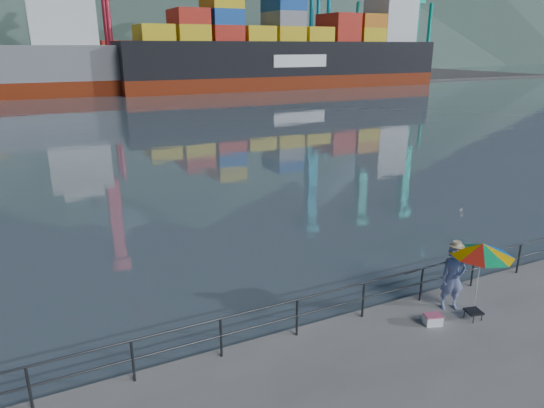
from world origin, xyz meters
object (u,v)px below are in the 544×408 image
Objects in this scene: container_ship at (295,52)px; fisherman at (453,278)px; beach_umbrella at (482,250)px; cooler_bag at (433,320)px.

fisherman is at bearing -115.32° from container_ship.
beach_umbrella is 4.60× the size of cooler_bag.
container_ship is at bearing 65.11° from beach_umbrella.
fisherman is 1.11m from beach_umbrella.
fisherman is at bearing 136.55° from beach_umbrella.
fisherman is 1.36m from cooler_bag.
cooler_bag is (-1.47, -0.01, -1.71)m from beach_umbrella.
fisherman is 77.96m from container_ship.
fisherman reaches higher than cooler_bag.
cooler_bag is 0.01× the size of container_ship.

